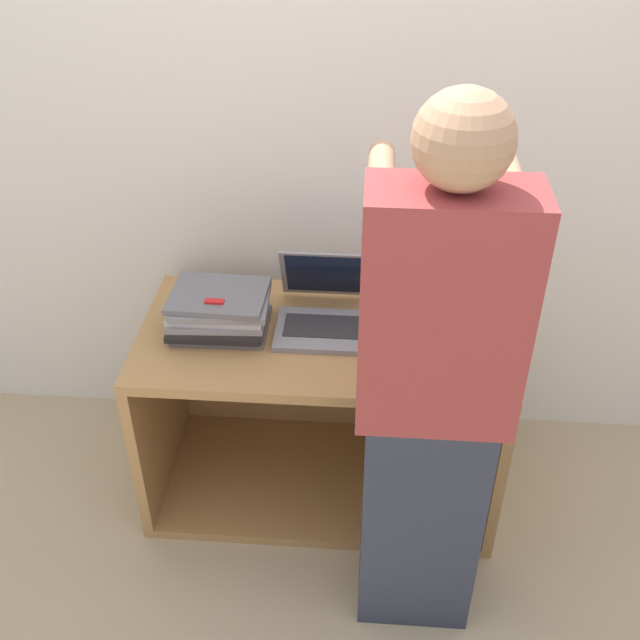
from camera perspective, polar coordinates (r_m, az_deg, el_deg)
name	(u,v)px	position (r m, az deg, el deg)	size (l,w,h in m)	color
ground_plane	(315,548)	(2.72, -0.36, -16.97)	(12.00, 12.00, 0.00)	tan
wall_back	(331,138)	(2.58, 0.88, 13.71)	(8.00, 0.05, 2.40)	silver
cart	(323,399)	(2.73, 0.26, -6.03)	(1.21, 0.63, 0.70)	#A87A47
laptop_open	(323,312)	(2.47, 0.26, 0.65)	(0.31, 0.34, 0.23)	gray
laptop_stack_left	(219,311)	(2.46, -7.67, 0.67)	(0.33, 0.25, 0.14)	slate
laptop_stack_right	(426,327)	(2.44, 8.11, -0.55)	(0.33, 0.25, 0.08)	#232326
person	(433,402)	(1.99, 8.59, -6.19)	(0.40, 0.53, 1.67)	#2D3342
inventory_tag	(214,301)	(2.37, -8.05, 1.41)	(0.06, 0.02, 0.01)	red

